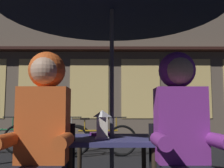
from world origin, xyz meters
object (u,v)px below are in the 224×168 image
(cafe_table, at_px, (112,150))
(person_right_hooded, at_px, (181,128))
(person_left_hooded, at_px, (43,128))
(bicycle_second, at_px, (54,139))
(lantern, at_px, (102,124))
(book, at_px, (102,134))
(bicycle_third, at_px, (98,140))

(cafe_table, bearing_deg, person_right_hooded, -41.57)
(person_right_hooded, bearing_deg, cafe_table, 138.43)
(person_left_hooded, relative_size, bicycle_second, 0.83)
(person_left_hooded, height_order, bicycle_second, person_left_hooded)
(person_right_hooded, distance_m, bicycle_second, 4.38)
(lantern, xyz_separation_m, book, (-0.01, 0.28, -0.11))
(bicycle_third, bearing_deg, bicycle_second, 166.29)
(bicycle_second, bearing_deg, book, -70.90)
(bicycle_second, relative_size, bicycle_third, 1.00)
(lantern, distance_m, book, 0.31)
(cafe_table, distance_m, bicycle_second, 3.79)
(lantern, xyz_separation_m, person_left_hooded, (-0.40, -0.32, -0.01))
(cafe_table, distance_m, bicycle_third, 3.34)
(bicycle_third, distance_m, book, 3.17)
(bicycle_second, xyz_separation_m, bicycle_third, (0.99, -0.24, 0.00))
(person_right_hooded, distance_m, bicycle_third, 3.85)
(bicycle_third, bearing_deg, book, -86.66)
(lantern, relative_size, person_left_hooded, 0.17)
(person_left_hooded, height_order, bicycle_third, person_left_hooded)
(lantern, relative_size, bicycle_second, 0.14)
(lantern, relative_size, bicycle_third, 0.14)
(person_left_hooded, bearing_deg, book, 57.20)
(cafe_table, distance_m, person_left_hooded, 0.67)
(cafe_table, relative_size, bicycle_third, 0.44)
(person_right_hooded, bearing_deg, bicycle_second, 113.65)
(cafe_table, distance_m, book, 0.23)
(cafe_table, xyz_separation_m, book, (-0.09, 0.17, 0.11))
(book, bearing_deg, person_right_hooded, -60.05)
(lantern, bearing_deg, person_right_hooded, -29.47)
(person_left_hooded, relative_size, book, 7.00)
(lantern, height_order, person_right_hooded, person_right_hooded)
(bicycle_second, bearing_deg, cafe_table, -70.43)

